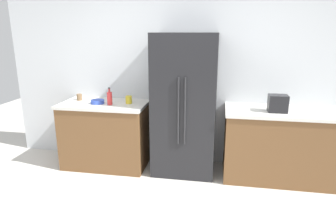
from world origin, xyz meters
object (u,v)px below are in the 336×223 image
at_px(bottle_a, 110,98).
at_px(bowl_a, 98,102).
at_px(refrigerator, 185,105).
at_px(cup_b, 79,97).
at_px(toaster, 278,103).
at_px(cup_a, 129,100).

xyz_separation_m(bottle_a, bowl_a, (-0.19, 0.04, -0.07)).
relative_size(refrigerator, cup_b, 20.34).
height_order(refrigerator, bottle_a, refrigerator).
bearing_deg(cup_b, bottle_a, -18.95).
relative_size(refrigerator, toaster, 8.34).
relative_size(refrigerator, bottle_a, 7.92).
distance_m(refrigerator, bottle_a, 1.00).
relative_size(refrigerator, bowl_a, 10.30).
xyz_separation_m(toaster, cup_b, (-2.65, 0.17, -0.06)).
bearing_deg(cup_a, cup_b, 175.05).
bearing_deg(refrigerator, cup_b, 177.17).
relative_size(cup_a, bowl_a, 0.58).
relative_size(bottle_a, cup_a, 2.25).
bearing_deg(bottle_a, cup_a, 26.76).
xyz_separation_m(cup_a, bowl_a, (-0.42, -0.08, -0.03)).
distance_m(bottle_a, cup_a, 0.26).
bearing_deg(bottle_a, refrigerator, 6.01).
xyz_separation_m(bottle_a, cup_b, (-0.52, 0.18, -0.05)).
xyz_separation_m(refrigerator, bowl_a, (-1.18, -0.07, 0.02)).
height_order(refrigerator, cup_b, refrigerator).
bearing_deg(bowl_a, bottle_a, -11.15).
distance_m(toaster, bottle_a, 2.13).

